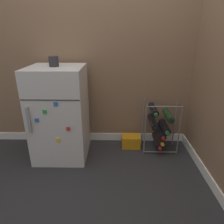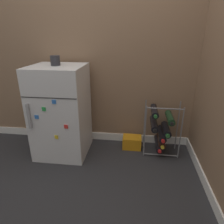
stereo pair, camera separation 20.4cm
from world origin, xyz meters
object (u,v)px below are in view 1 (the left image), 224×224
(mini_fridge, at_px, (60,114))
(soda_box, at_px, (131,141))
(fridge_top_cup, at_px, (54,61))
(wine_rack, at_px, (159,127))

(mini_fridge, height_order, soda_box, mini_fridge)
(fridge_top_cup, bearing_deg, soda_box, 12.00)
(mini_fridge, relative_size, wine_rack, 1.66)
(wine_rack, bearing_deg, mini_fridge, -174.42)
(mini_fridge, bearing_deg, fridge_top_cup, -174.77)
(mini_fridge, distance_m, soda_box, 0.85)
(soda_box, bearing_deg, wine_rack, -10.78)
(soda_box, relative_size, fridge_top_cup, 2.24)
(mini_fridge, height_order, wine_rack, mini_fridge)
(mini_fridge, bearing_deg, wine_rack, 5.58)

